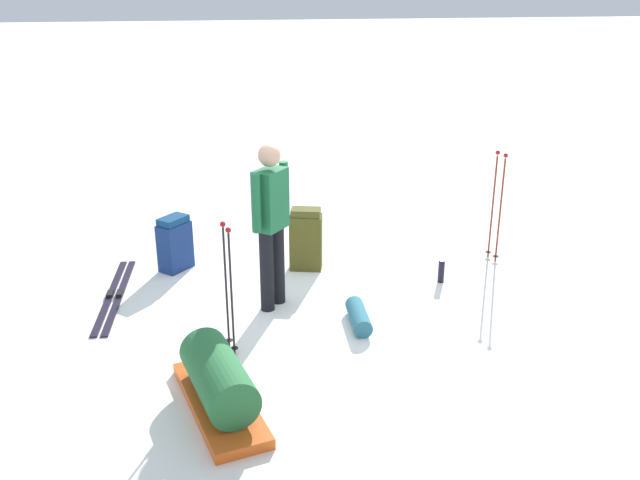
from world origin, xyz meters
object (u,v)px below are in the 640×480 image
at_px(backpack_bright, 306,240).
at_px(ski_poles_planted_far, 497,201).
at_px(gear_sled, 219,384).
at_px(skier_standing, 271,218).
at_px(backpack_large_dark, 175,244).
at_px(thermos_bottle, 441,271).
at_px(ski_poles_planted_near, 228,282).
at_px(ski_pair_near, 115,295).
at_px(sleeping_mat_rolled, 359,317).

relative_size(backpack_bright, ski_poles_planted_far, 0.55).
bearing_deg(backpack_bright, gear_sled, 159.43).
bearing_deg(skier_standing, backpack_large_dark, 43.98).
bearing_deg(thermos_bottle, skier_standing, 99.83).
distance_m(ski_poles_planted_near, ski_poles_planted_far, 3.56).
height_order(skier_standing, ski_poles_planted_far, skier_standing).
xyz_separation_m(ski_pair_near, backpack_bright, (0.46, -2.09, 0.34)).
bearing_deg(ski_pair_near, ski_poles_planted_far, -84.13).
relative_size(ski_poles_planted_far, sleeping_mat_rolled, 2.38).
relative_size(backpack_bright, gear_sled, 0.52).
bearing_deg(ski_poles_planted_far, skier_standing, 108.21).
distance_m(skier_standing, backpack_large_dark, 1.63).
bearing_deg(backpack_large_dark, thermos_bottle, -104.44).
bearing_deg(skier_standing, ski_poles_planted_far, -71.79).
distance_m(backpack_large_dark, thermos_bottle, 3.02).
bearing_deg(ski_pair_near, backpack_large_dark, -43.59).
height_order(ski_pair_near, ski_poles_planted_far, ski_poles_planted_far).
distance_m(sleeping_mat_rolled, thermos_bottle, 1.38).
distance_m(skier_standing, ski_poles_planted_near, 0.99).
bearing_deg(ski_poles_planted_far, ski_pair_near, 95.87).
bearing_deg(backpack_bright, sleeping_mat_rolled, -166.25).
bearing_deg(ski_poles_planted_near, skier_standing, -27.41).
relative_size(gear_sled, thermos_bottle, 5.34).
xyz_separation_m(ski_pair_near, gear_sled, (-2.17, -1.10, 0.21)).
bearing_deg(skier_standing, ski_poles_planted_near, 152.59).
xyz_separation_m(sleeping_mat_rolled, thermos_bottle, (0.86, -1.08, 0.04)).
bearing_deg(skier_standing, ski_pair_near, 75.24).
xyz_separation_m(ski_poles_planted_far, gear_sled, (-2.62, 3.22, -0.50)).
bearing_deg(ski_poles_planted_far, backpack_large_dark, 86.96).
relative_size(skier_standing, backpack_bright, 2.34).
height_order(ski_poles_planted_near, thermos_bottle, ski_poles_planted_near).
xyz_separation_m(backpack_large_dark, backpack_bright, (-0.18, -1.48, 0.04)).
xyz_separation_m(backpack_large_dark, sleeping_mat_rolled, (-1.61, -1.83, -0.22)).
height_order(backpack_large_dark, ski_poles_planted_far, ski_poles_planted_far).
xyz_separation_m(ski_pair_near, sleeping_mat_rolled, (-0.97, -2.44, 0.08)).
bearing_deg(ski_poles_planted_far, backpack_bright, 89.56).
xyz_separation_m(backpack_large_dark, thermos_bottle, (-0.75, -2.92, -0.18)).
bearing_deg(sleeping_mat_rolled, backpack_large_dark, 48.73).
bearing_deg(thermos_bottle, ski_pair_near, 88.23).
bearing_deg(gear_sled, backpack_bright, -20.57).
relative_size(sleeping_mat_rolled, thermos_bottle, 2.12).
bearing_deg(skier_standing, sleeping_mat_rolled, -123.81).
bearing_deg(ski_pair_near, ski_poles_planted_near, -136.66).
bearing_deg(backpack_bright, thermos_bottle, -111.71).
relative_size(backpack_large_dark, sleeping_mat_rolled, 1.16).
xyz_separation_m(ski_poles_planted_near, gear_sled, (-0.89, 0.11, -0.46)).
bearing_deg(thermos_bottle, ski_poles_planted_far, -55.16).
bearing_deg(ski_poles_planted_near, gear_sled, 173.25).
height_order(backpack_large_dark, thermos_bottle, backpack_large_dark).
relative_size(backpack_bright, ski_poles_planted_near, 0.59).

